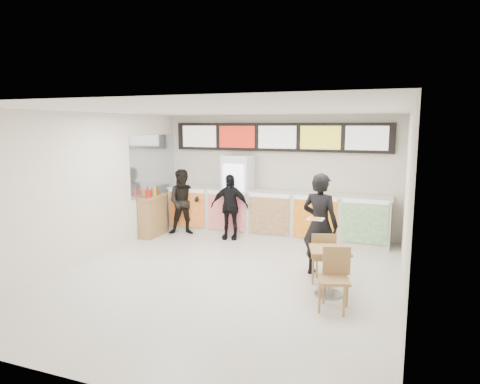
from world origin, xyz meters
The scene contains 15 objects.
floor centered at (0.00, 0.00, 0.00)m, with size 7.00×7.00×0.00m, color beige.
ceiling centered at (0.00, 0.00, 3.00)m, with size 7.00×7.00×0.00m, color white.
wall_back centered at (0.00, 3.50, 1.50)m, with size 6.00×6.00×0.00m, color silver.
wall_left centered at (-3.00, 0.00, 1.50)m, with size 7.00×7.00×0.00m, color silver.
wall_right centered at (3.00, 0.00, 1.50)m, with size 7.00×7.00×0.00m, color silver.
service_counter centered at (0.00, 3.09, 0.57)m, with size 5.56×0.77×1.14m.
menu_board centered at (0.00, 3.41, 2.45)m, with size 5.50×0.14×0.70m.
drinks_fridge centered at (-0.93, 3.11, 1.00)m, with size 0.70×0.67×2.00m.
mirror_panel centered at (-2.99, 2.45, 1.75)m, with size 0.01×2.00×1.50m, color #B2B7BF.
customer_main centered at (1.57, 0.75, 0.95)m, with size 0.69×0.45×1.90m, color black.
customer_left centered at (-2.19, 2.55, 0.83)m, with size 0.80×0.63×1.65m, color black.
customer_mid centered at (-0.94, 2.55, 0.79)m, with size 0.93×0.39×1.58m, color black.
pizza_slice centered at (1.57, 0.30, 1.16)m, with size 0.36×0.36×0.02m.
cafe_table centered at (1.90, -0.15, 0.54)m, with size 0.86×1.64×0.93m.
condiment_ledge centered at (-2.82, 2.10, 0.51)m, with size 0.36×0.89×1.18m.
Camera 1 is at (2.90, -6.85, 2.74)m, focal length 32.00 mm.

